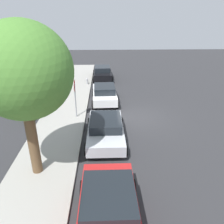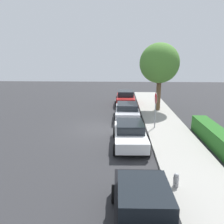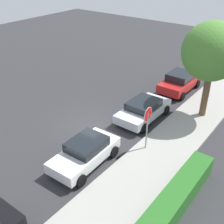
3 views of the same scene
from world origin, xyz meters
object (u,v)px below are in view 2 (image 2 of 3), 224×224
object	(u,v)px
stop_sign	(156,104)
parked_car_silver	(127,111)
parked_car_white	(130,134)
parked_car_black	(144,212)
street_tree_near_corner	(159,64)
parked_car_red	(125,98)
fire_hydrant	(176,181)

from	to	relation	value
stop_sign	parked_car_silver	distance (m)	3.59
stop_sign	parked_car_white	distance (m)	3.67
stop_sign	parked_car_black	distance (m)	9.82
street_tree_near_corner	stop_sign	bearing A→B (deg)	-10.63
parked_car_red	fire_hydrant	size ratio (longest dim) A/B	5.86
parked_car_red	parked_car_black	bearing A→B (deg)	0.87
parked_car_white	parked_car_red	bearing A→B (deg)	-179.58
parked_car_silver	street_tree_near_corner	size ratio (longest dim) A/B	0.67
parked_car_silver	parked_car_white	world-z (taller)	parked_car_white
street_tree_near_corner	fire_hydrant	size ratio (longest dim) A/B	8.88
parked_car_white	street_tree_near_corner	bearing A→B (deg)	160.76
street_tree_near_corner	parked_car_red	bearing A→B (deg)	-134.23
parked_car_silver	parked_car_red	world-z (taller)	parked_car_red
parked_car_red	parked_car_black	distance (m)	17.88
parked_car_silver	street_tree_near_corner	distance (m)	5.45
stop_sign	parked_car_black	xyz separation A→B (m)	(9.61, -1.70, -1.16)
parked_car_black	street_tree_near_corner	size ratio (longest dim) A/B	0.70
stop_sign	parked_car_black	world-z (taller)	stop_sign
parked_car_black	stop_sign	bearing A→B (deg)	169.97
parked_car_white	parked_car_silver	bearing A→B (deg)	-179.62
stop_sign	fire_hydrant	distance (m)	7.49
street_tree_near_corner	fire_hydrant	distance (m)	13.42
parked_car_black	street_tree_near_corner	distance (m)	15.68
parked_car_white	parked_car_black	xyz separation A→B (m)	(6.68, 0.19, 0.00)
parked_car_red	parked_car_white	bearing A→B (deg)	0.42
parked_car_black	street_tree_near_corner	world-z (taller)	street_tree_near_corner
parked_car_black	fire_hydrant	distance (m)	2.74
parked_car_black	fire_hydrant	world-z (taller)	parked_car_black
parked_car_silver	fire_hydrant	distance (m)	10.27
parked_car_black	parked_car_white	bearing A→B (deg)	-178.37
parked_car_red	fire_hydrant	xyz separation A→B (m)	(15.60, 1.76, -0.41)
stop_sign	parked_car_silver	bearing A→B (deg)	-145.35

